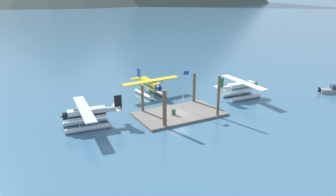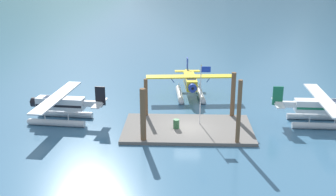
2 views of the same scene
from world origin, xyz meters
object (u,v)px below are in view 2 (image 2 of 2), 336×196
flagpole (202,88)px  seaplane_yellow_bow_centre (190,84)px  mooring_buoy (77,103)px  fuel_drum (176,124)px  seaplane_silver_port_fwd (60,107)px  seaplane_white_stbd_fwd (320,109)px

flagpole → seaplane_yellow_bow_centre: flagpole is taller
seaplane_yellow_bow_centre → mooring_buoy: bearing=-163.6°
flagpole → fuel_drum: size_ratio=6.73×
flagpole → seaplane_silver_port_fwd: bearing=176.5°
mooring_buoy → seaplane_yellow_bow_centre: 13.26m
fuel_drum → mooring_buoy: (-11.21, 6.83, -0.36)m
fuel_drum → seaplane_silver_port_fwd: seaplane_silver_port_fwd is taller
flagpole → seaplane_silver_port_fwd: 14.31m
seaplane_white_stbd_fwd → seaplane_yellow_bow_centre: (-12.64, 8.29, 0.00)m
seaplane_silver_port_fwd → seaplane_white_stbd_fwd: bearing=0.3°
fuel_drum → seaplane_yellow_bow_centre: 10.69m
mooring_buoy → seaplane_white_stbd_fwd: seaplane_white_stbd_fwd is taller
fuel_drum → flagpole: bearing=27.8°
mooring_buoy → seaplane_yellow_bow_centre: size_ratio=0.07×
mooring_buoy → seaplane_silver_port_fwd: seaplane_silver_port_fwd is taller
seaplane_yellow_bow_centre → fuel_drum: bearing=-97.9°
flagpole → mooring_buoy: 15.15m
seaplane_white_stbd_fwd → seaplane_silver_port_fwd: 25.77m
mooring_buoy → seaplane_silver_port_fwd: size_ratio=0.07×
fuel_drum → seaplane_yellow_bow_centre: (1.46, 10.55, 0.84)m
mooring_buoy → seaplane_white_stbd_fwd: 25.75m
fuel_drum → seaplane_silver_port_fwd: (-11.67, 2.12, 0.84)m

